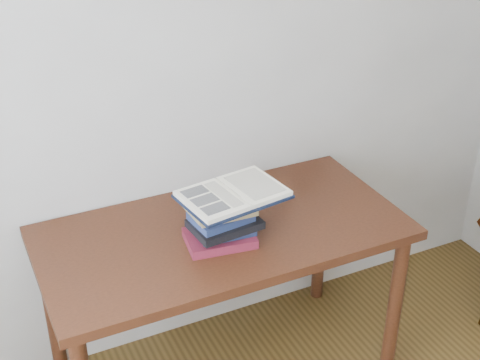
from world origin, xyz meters
TOP-DOWN VIEW (x-y plane):
  - desk at (0.07, 1.38)m, footprint 1.43×0.71m
  - book_stack at (0.03, 1.31)m, footprint 0.29×0.21m
  - open_book at (0.07, 1.30)m, footprint 0.41×0.31m

SIDE VIEW (x-z plane):
  - desk at x=0.07m, z-range 0.29..1.05m
  - book_stack at x=0.03m, z-range 0.76..0.94m
  - open_book at x=0.07m, z-range 0.94..0.97m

